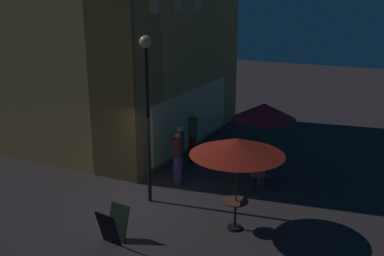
% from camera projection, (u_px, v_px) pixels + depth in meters
% --- Properties ---
extents(ground_plane, '(60.00, 60.00, 0.00)m').
position_uv_depth(ground_plane, '(137.00, 208.00, 12.29)').
color(ground_plane, '#362F31').
extents(cafe_building, '(8.81, 7.28, 7.94)m').
position_uv_depth(cafe_building, '(128.00, 45.00, 16.08)').
color(cafe_building, tan).
rests_on(cafe_building, ground).
extents(street_lamp_near_corner, '(0.33, 0.33, 4.70)m').
position_uv_depth(street_lamp_near_corner, '(147.00, 90.00, 11.83)').
color(street_lamp_near_corner, black).
rests_on(street_lamp_near_corner, ground).
extents(menu_sandwich_board, '(0.69, 0.61, 0.87)m').
position_uv_depth(menu_sandwich_board, '(113.00, 225.00, 10.48)').
color(menu_sandwich_board, black).
rests_on(menu_sandwich_board, ground).
extents(cafe_table_0, '(0.64, 0.64, 0.78)m').
position_uv_depth(cafe_table_0, '(235.00, 210.00, 11.07)').
color(cafe_table_0, black).
rests_on(cafe_table_0, ground).
extents(cafe_table_1, '(0.64, 0.64, 0.79)m').
position_uv_depth(cafe_table_1, '(262.00, 164.00, 14.06)').
color(cafe_table_1, black).
rests_on(cafe_table_1, ground).
extents(patio_umbrella_0, '(2.32, 2.32, 2.41)m').
position_uv_depth(patio_umbrella_0, '(237.00, 147.00, 10.60)').
color(patio_umbrella_0, black).
rests_on(patio_umbrella_0, ground).
extents(patio_umbrella_1, '(1.98, 1.98, 2.53)m').
position_uv_depth(patio_umbrella_1, '(264.00, 112.00, 13.56)').
color(patio_umbrella_1, black).
rests_on(patio_umbrella_1, ground).
extents(cafe_chair_0, '(0.48, 0.48, 0.95)m').
position_uv_depth(cafe_chair_0, '(258.00, 172.00, 13.32)').
color(cafe_chair_0, brown).
rests_on(cafe_chair_0, ground).
extents(patron_seated_0, '(0.55, 0.42, 1.25)m').
position_uv_depth(patron_seated_0, '(259.00, 167.00, 13.41)').
color(patron_seated_0, '#7C7254').
rests_on(patron_seated_0, ground).
extents(patron_standing_1, '(0.30, 0.30, 1.63)m').
position_uv_depth(patron_standing_1, '(180.00, 149.00, 14.56)').
color(patron_standing_1, '#323D36').
rests_on(patron_standing_1, ground).
extents(patron_standing_2, '(0.34, 0.34, 1.71)m').
position_uv_depth(patron_standing_2, '(178.00, 159.00, 13.63)').
color(patron_standing_2, '#5E3F69').
rests_on(patron_standing_2, ground).
extents(patron_standing_3, '(0.32, 0.32, 1.82)m').
position_uv_depth(patron_standing_3, '(192.00, 138.00, 15.43)').
color(patron_standing_3, '#471916').
rests_on(patron_standing_3, ground).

